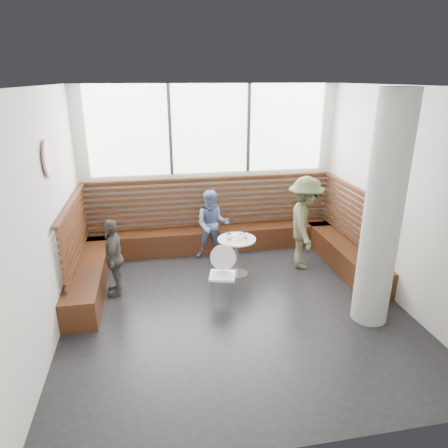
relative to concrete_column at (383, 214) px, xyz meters
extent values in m
cube|color=silver|center=(-1.85, 0.60, 0.00)|extent=(5.00, 5.00, 3.20)
cube|color=black|center=(-1.85, 0.60, -1.60)|extent=(5.00, 5.00, 0.01)
cube|color=white|center=(-1.85, 0.60, 1.60)|extent=(5.00, 5.00, 0.01)
cube|color=white|center=(-1.85, 3.08, 0.77)|extent=(4.50, 0.02, 1.65)
cube|color=#3F3F42|center=(-2.60, 3.06, 0.77)|extent=(0.06, 0.04, 1.65)
cube|color=#3F3F42|center=(-1.10, 3.06, 0.77)|extent=(0.06, 0.04, 1.65)
cube|color=#391D0E|center=(-1.85, 2.85, -1.38)|extent=(5.00, 0.50, 0.45)
cube|color=#391D0E|center=(-4.10, 1.85, -1.38)|extent=(0.50, 2.50, 0.45)
cube|color=#391D0E|center=(0.40, 1.85, -1.38)|extent=(0.50, 2.50, 0.45)
cube|color=#3E1F0F|center=(-1.85, 3.02, -0.65)|extent=(4.88, 0.08, 0.98)
cube|color=#3E1F0F|center=(-4.27, 1.85, -0.65)|extent=(0.08, 2.38, 0.98)
cube|color=#3E1F0F|center=(0.57, 1.85, -0.65)|extent=(0.08, 2.38, 0.98)
cylinder|color=gray|center=(0.00, 0.00, 0.00)|extent=(0.50, 0.50, 3.20)
cylinder|color=white|center=(-4.31, 1.00, 0.70)|extent=(0.03, 0.50, 0.50)
cylinder|color=silver|center=(-1.61, 1.70, -1.59)|extent=(0.42, 0.42, 0.02)
cylinder|color=silver|center=(-1.61, 1.70, -1.26)|extent=(0.06, 0.06, 0.65)
cylinder|color=#B7B7BA|center=(-1.61, 1.70, -0.93)|extent=(0.66, 0.66, 0.03)
cube|color=white|center=(-2.01, 0.88, -1.18)|extent=(0.39, 0.37, 0.04)
cylinder|color=white|center=(-2.01, 1.05, -0.95)|extent=(0.41, 0.09, 0.41)
cylinder|color=silver|center=(-2.17, 0.74, -1.40)|extent=(0.02, 0.02, 0.40)
cylinder|color=silver|center=(-1.85, 0.74, -1.40)|extent=(0.02, 0.02, 0.40)
cylinder|color=silver|center=(-2.17, 1.02, -1.40)|extent=(0.02, 0.02, 0.40)
cylinder|color=silver|center=(-1.85, 1.02, -1.40)|extent=(0.02, 0.02, 0.40)
imported|color=brown|center=(-0.35, 1.80, -0.75)|extent=(0.90, 1.22, 1.69)
imported|color=#6275AA|center=(-1.91, 2.49, -0.93)|extent=(0.71, 0.59, 1.33)
imported|color=#4D4C46|center=(-3.66, 1.41, -0.97)|extent=(0.33, 0.75, 1.26)
cylinder|color=white|center=(-1.68, 1.83, -0.91)|extent=(0.19, 0.19, 0.01)
cylinder|color=white|center=(-1.54, 1.85, -0.91)|extent=(0.20, 0.20, 0.01)
cylinder|color=white|center=(-1.75, 1.67, -0.86)|extent=(0.07, 0.07, 0.11)
cylinder|color=white|center=(-1.56, 1.63, -0.86)|extent=(0.07, 0.07, 0.11)
cylinder|color=white|center=(-1.45, 1.69, -0.86)|extent=(0.07, 0.07, 0.11)
cube|color=#A5C64C|center=(-1.54, 1.55, -0.92)|extent=(0.21, 0.17, 0.00)
camera|label=1|loc=(-2.98, -4.54, 1.70)|focal=32.00mm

